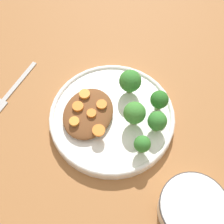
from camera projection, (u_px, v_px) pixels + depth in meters
ground_plane at (112, 120)px, 0.67m from camera, size 4.00×4.00×0.00m
plate at (112, 117)px, 0.65m from camera, size 0.26×0.26×0.03m
dip_bowl at (192, 208)px, 0.55m from camera, size 0.12×0.12×0.05m
stew_mound at (88, 113)px, 0.64m from camera, size 0.12×0.10×0.02m
broccoli_floret_0 at (135, 112)px, 0.61m from camera, size 0.04×0.04×0.06m
broccoli_floret_1 at (130, 81)px, 0.65m from camera, size 0.05×0.05×0.06m
broccoli_floret_2 at (142, 144)px, 0.59m from camera, size 0.03×0.03×0.05m
broccoli_floret_3 at (159, 100)px, 0.63m from camera, size 0.04×0.04×0.05m
broccoli_floret_4 at (157, 123)px, 0.61m from camera, size 0.04×0.04×0.05m
carrot_slice_0 at (74, 121)px, 0.62m from camera, size 0.02×0.02×0.01m
carrot_slice_1 at (102, 104)px, 0.63m from camera, size 0.02×0.02×0.00m
carrot_slice_2 at (85, 94)px, 0.65m from camera, size 0.02×0.02×0.01m
carrot_slice_3 at (78, 106)px, 0.63m from camera, size 0.02×0.02×0.01m
carrot_slice_4 at (92, 113)px, 0.62m from camera, size 0.02×0.02×0.01m
carrot_slice_5 at (99, 130)px, 0.61m from camera, size 0.03×0.03×0.01m
fork at (8, 95)px, 0.69m from camera, size 0.17×0.05×0.01m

